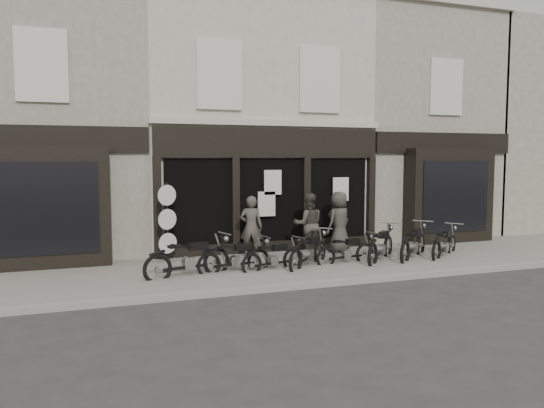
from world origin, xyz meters
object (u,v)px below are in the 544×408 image
object	(u,v)px
motorcycle_6	(413,246)
motorcycle_3	(309,254)
man_right	(339,222)
man_centre	(308,224)
advert_sign_post	(167,226)
motorcycle_7	(445,246)
motorcycle_5	(381,249)
motorcycle_0	(189,262)
motorcycle_2	(273,260)
motorcycle_4	(346,253)
man_left	(251,227)
motorcycle_1	(235,260)

from	to	relation	value
motorcycle_6	motorcycle_3	bearing A→B (deg)	140.33
man_right	man_centre	bearing A→B (deg)	-18.29
man_centre	advert_sign_post	size ratio (longest dim) A/B	0.79
motorcycle_7	motorcycle_5	bearing A→B (deg)	142.31
advert_sign_post	motorcycle_6	bearing A→B (deg)	-36.32
motorcycle_0	motorcycle_6	bearing A→B (deg)	-12.78
motorcycle_5	man_right	bearing A→B (deg)	69.04
motorcycle_5	man_right	size ratio (longest dim) A/B	0.98
motorcycle_2	motorcycle_6	xyz separation A→B (m)	(4.36, 0.11, 0.08)
motorcycle_4	motorcycle_3	bearing A→B (deg)	172.35
motorcycle_0	man_left	xyz separation A→B (m)	(2.11, 1.61, 0.58)
motorcycle_0	motorcycle_1	distance (m)	1.22
motorcycle_5	motorcycle_7	world-z (taller)	motorcycle_5
motorcycle_3	man_right	xyz separation A→B (m)	(1.65, 1.46, 0.64)
motorcycle_0	motorcycle_4	xyz separation A→B (m)	(4.40, 0.12, -0.08)
motorcycle_0	man_centre	distance (m)	4.15
motorcycle_2	motorcycle_7	size ratio (longest dim) A/B	1.01
motorcycle_1	motorcycle_7	distance (m)	6.37
motorcycle_0	motorcycle_4	world-z (taller)	motorcycle_0
motorcycle_6	man_centre	bearing A→B (deg)	114.29
motorcycle_7	man_right	world-z (taller)	man_right
motorcycle_3	man_centre	world-z (taller)	man_centre
motorcycle_6	motorcycle_5	bearing A→B (deg)	139.89
motorcycle_0	motorcycle_2	distance (m)	2.21
motorcycle_0	man_centre	bearing A→B (deg)	7.07
motorcycle_2	man_left	xyz separation A→B (m)	(-0.09, 1.60, 0.66)
motorcycle_7	man_centre	world-z (taller)	man_centre
man_left	man_right	world-z (taller)	man_right
motorcycle_4	motorcycle_7	distance (m)	3.19
man_left	motorcycle_3	bearing A→B (deg)	150.25
motorcycle_0	motorcycle_2	bearing A→B (deg)	-13.53
motorcycle_1	advert_sign_post	bearing A→B (deg)	126.38
motorcycle_4	man_centre	size ratio (longest dim) A/B	1.03
motorcycle_0	motorcycle_5	world-z (taller)	motorcycle_0
motorcycle_4	motorcycle_6	xyz separation A→B (m)	(2.16, -0.01, 0.07)
motorcycle_3	motorcycle_6	world-z (taller)	motorcycle_6
motorcycle_2	motorcycle_6	distance (m)	4.36
motorcycle_5	advert_sign_post	xyz separation A→B (m)	(-5.75, 1.61, 0.71)
man_left	man_centre	distance (m)	1.73
motorcycle_5	motorcycle_6	size ratio (longest dim) A/B	0.95
motorcycle_3	motorcycle_4	xyz separation A→B (m)	(1.14, -0.00, -0.05)
motorcycle_6	man_left	bearing A→B (deg)	121.99
motorcycle_3	man_centre	distance (m)	1.58
motorcycle_1	man_centre	world-z (taller)	man_centre
man_centre	motorcycle_5	bearing A→B (deg)	153.07
motorcycle_3	motorcycle_5	bearing A→B (deg)	-40.54
motorcycle_3	man_left	world-z (taller)	man_left
motorcycle_2	motorcycle_6	size ratio (longest dim) A/B	0.96
man_left	motorcycle_5	bearing A→B (deg)	178.81
man_right	advert_sign_post	distance (m)	5.16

